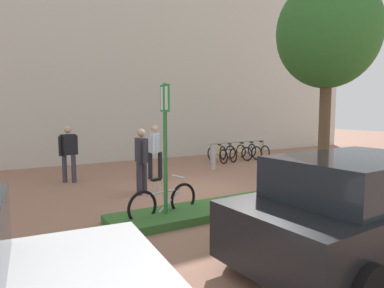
{
  "coord_description": "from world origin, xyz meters",
  "views": [
    {
      "loc": [
        -4.7,
        -7.61,
        2.19
      ],
      "look_at": [
        0.36,
        1.06,
        1.19
      ],
      "focal_mm": 31.7,
      "sensor_mm": 36.0,
      "label": 1
    }
  ],
  "objects_px": {
    "bike_at_sign": "(164,202)",
    "bike_rack_cluster": "(239,152)",
    "parking_sign_post": "(165,133)",
    "person_casual_tan": "(155,148)",
    "car_black_suv": "(362,208)",
    "person_suited_navy": "(68,150)",
    "person_suited_dark": "(141,157)",
    "bollard_steel": "(213,158)",
    "tree_sidewalk": "(328,33)"
  },
  "relations": [
    {
      "from": "parking_sign_post",
      "to": "bike_at_sign",
      "type": "distance_m",
      "value": 1.41
    },
    {
      "from": "tree_sidewalk",
      "to": "person_suited_navy",
      "type": "height_order",
      "value": "tree_sidewalk"
    },
    {
      "from": "person_suited_navy",
      "to": "bike_at_sign",
      "type": "bearing_deg",
      "value": -77.88
    },
    {
      "from": "bike_at_sign",
      "to": "bollard_steel",
      "type": "xyz_separation_m",
      "value": [
        4.04,
        4.23,
        0.1
      ]
    },
    {
      "from": "person_suited_dark",
      "to": "car_black_suv",
      "type": "bearing_deg",
      "value": -75.8
    },
    {
      "from": "bike_at_sign",
      "to": "person_casual_tan",
      "type": "height_order",
      "value": "person_casual_tan"
    },
    {
      "from": "bollard_steel",
      "to": "person_casual_tan",
      "type": "xyz_separation_m",
      "value": [
        -2.53,
        -0.42,
        0.53
      ]
    },
    {
      "from": "bollard_steel",
      "to": "car_black_suv",
      "type": "xyz_separation_m",
      "value": [
        -2.32,
        -7.36,
        0.31
      ]
    },
    {
      "from": "parking_sign_post",
      "to": "person_suited_navy",
      "type": "bearing_deg",
      "value": 101.28
    },
    {
      "from": "tree_sidewalk",
      "to": "bollard_steel",
      "type": "xyz_separation_m",
      "value": [
        -0.35,
        4.53,
        -3.64
      ]
    },
    {
      "from": "bollard_steel",
      "to": "person_suited_dark",
      "type": "distance_m",
      "value": 4.24
    },
    {
      "from": "person_suited_dark",
      "to": "tree_sidewalk",
      "type": "bearing_deg",
      "value": -31.29
    },
    {
      "from": "tree_sidewalk",
      "to": "person_suited_navy",
      "type": "relative_size",
      "value": 3.2
    },
    {
      "from": "parking_sign_post",
      "to": "car_black_suv",
      "type": "xyz_separation_m",
      "value": [
        1.75,
        -2.97,
        -0.99
      ]
    },
    {
      "from": "bike_rack_cluster",
      "to": "bike_at_sign",
      "type": "bearing_deg",
      "value": -138.04
    },
    {
      "from": "tree_sidewalk",
      "to": "car_black_suv",
      "type": "distance_m",
      "value": 5.13
    },
    {
      "from": "bike_at_sign",
      "to": "person_suited_navy",
      "type": "height_order",
      "value": "person_suited_navy"
    },
    {
      "from": "car_black_suv",
      "to": "tree_sidewalk",
      "type": "bearing_deg",
      "value": 46.66
    },
    {
      "from": "bike_at_sign",
      "to": "bike_rack_cluster",
      "type": "height_order",
      "value": "bike_at_sign"
    },
    {
      "from": "parking_sign_post",
      "to": "bike_rack_cluster",
      "type": "relative_size",
      "value": 0.84
    },
    {
      "from": "tree_sidewalk",
      "to": "bike_at_sign",
      "type": "distance_m",
      "value": 5.77
    },
    {
      "from": "parking_sign_post",
      "to": "bollard_steel",
      "type": "bearing_deg",
      "value": 47.16
    },
    {
      "from": "parking_sign_post",
      "to": "bike_rack_cluster",
      "type": "bearing_deg",
      "value": 42.6
    },
    {
      "from": "bike_at_sign",
      "to": "person_suited_dark",
      "type": "distance_m",
      "value": 2.26
    },
    {
      "from": "bike_rack_cluster",
      "to": "person_suited_dark",
      "type": "relative_size",
      "value": 1.86
    },
    {
      "from": "parking_sign_post",
      "to": "person_suited_dark",
      "type": "bearing_deg",
      "value": 79.64
    },
    {
      "from": "person_casual_tan",
      "to": "car_black_suv",
      "type": "xyz_separation_m",
      "value": [
        0.21,
        -6.94,
        -0.23
      ]
    },
    {
      "from": "parking_sign_post",
      "to": "person_casual_tan",
      "type": "distance_m",
      "value": 4.33
    },
    {
      "from": "bike_rack_cluster",
      "to": "person_suited_navy",
      "type": "relative_size",
      "value": 1.86
    },
    {
      "from": "person_casual_tan",
      "to": "car_black_suv",
      "type": "relative_size",
      "value": 0.39
    },
    {
      "from": "person_casual_tan",
      "to": "person_suited_navy",
      "type": "height_order",
      "value": "same"
    },
    {
      "from": "parking_sign_post",
      "to": "bike_at_sign",
      "type": "height_order",
      "value": "parking_sign_post"
    },
    {
      "from": "tree_sidewalk",
      "to": "person_casual_tan",
      "type": "height_order",
      "value": "tree_sidewalk"
    },
    {
      "from": "bollard_steel",
      "to": "parking_sign_post",
      "type": "bearing_deg",
      "value": -132.84
    },
    {
      "from": "person_suited_dark",
      "to": "person_suited_navy",
      "type": "height_order",
      "value": "same"
    },
    {
      "from": "bike_at_sign",
      "to": "person_suited_dark",
      "type": "xyz_separation_m",
      "value": [
        0.38,
        2.14,
        0.63
      ]
    },
    {
      "from": "parking_sign_post",
      "to": "bike_at_sign",
      "type": "bearing_deg",
      "value": 77.34
    },
    {
      "from": "bike_rack_cluster",
      "to": "bollard_steel",
      "type": "relative_size",
      "value": 3.55
    },
    {
      "from": "person_suited_dark",
      "to": "person_casual_tan",
      "type": "xyz_separation_m",
      "value": [
        1.13,
        1.67,
        0.0
      ]
    },
    {
      "from": "bike_rack_cluster",
      "to": "bollard_steel",
      "type": "distance_m",
      "value": 2.82
    },
    {
      "from": "tree_sidewalk",
      "to": "bollard_steel",
      "type": "bearing_deg",
      "value": 94.46
    },
    {
      "from": "bike_rack_cluster",
      "to": "car_black_suv",
      "type": "bearing_deg",
      "value": -117.8
    },
    {
      "from": "bike_at_sign",
      "to": "bike_rack_cluster",
      "type": "relative_size",
      "value": 0.52
    },
    {
      "from": "bike_rack_cluster",
      "to": "tree_sidewalk",
      "type": "bearing_deg",
      "value": -108.39
    },
    {
      "from": "bike_at_sign",
      "to": "car_black_suv",
      "type": "xyz_separation_m",
      "value": [
        1.72,
        -3.13,
        0.41
      ]
    },
    {
      "from": "bike_at_sign",
      "to": "bike_rack_cluster",
      "type": "bearing_deg",
      "value": 41.96
    },
    {
      "from": "person_suited_dark",
      "to": "car_black_suv",
      "type": "distance_m",
      "value": 5.44
    },
    {
      "from": "parking_sign_post",
      "to": "bollard_steel",
      "type": "distance_m",
      "value": 6.13
    },
    {
      "from": "car_black_suv",
      "to": "parking_sign_post",
      "type": "bearing_deg",
      "value": 120.58
    },
    {
      "from": "tree_sidewalk",
      "to": "person_suited_navy",
      "type": "distance_m",
      "value": 7.9
    }
  ]
}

